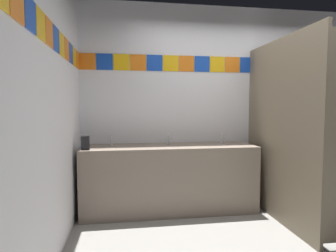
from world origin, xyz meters
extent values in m
plane|color=gray|center=(0.00, 0.00, 0.00)|extent=(8.68, 8.68, 0.00)
cube|color=silver|center=(0.00, 1.49, 1.36)|extent=(3.95, 0.08, 2.72)
cube|color=orange|center=(-1.86, 1.44, 1.93)|extent=(0.21, 0.01, 0.21)
cube|color=#1947B7|center=(-1.64, 1.44, 1.93)|extent=(0.21, 0.01, 0.21)
cube|color=yellow|center=(-1.42, 1.44, 1.93)|extent=(0.21, 0.01, 0.21)
cube|color=orange|center=(-1.21, 1.44, 1.93)|extent=(0.21, 0.01, 0.21)
cube|color=#1947B7|center=(-0.99, 1.44, 1.93)|extent=(0.21, 0.01, 0.21)
cube|color=yellow|center=(-0.77, 1.44, 1.93)|extent=(0.21, 0.01, 0.21)
cube|color=orange|center=(-0.55, 1.44, 1.93)|extent=(0.21, 0.01, 0.21)
cube|color=#1947B7|center=(-0.33, 1.44, 1.93)|extent=(0.21, 0.01, 0.21)
cube|color=yellow|center=(-0.11, 1.44, 1.93)|extent=(0.21, 0.01, 0.21)
cube|color=orange|center=(0.11, 1.44, 1.93)|extent=(0.21, 0.01, 0.21)
cube|color=#1947B7|center=(0.33, 1.44, 1.93)|extent=(0.21, 0.01, 0.21)
cube|color=yellow|center=(0.55, 1.44, 1.93)|extent=(0.21, 0.01, 0.21)
cube|color=orange|center=(0.77, 1.44, 1.93)|extent=(0.21, 0.01, 0.21)
cube|color=#1947B7|center=(0.99, 1.44, 1.93)|extent=(0.21, 0.01, 0.21)
cube|color=yellow|center=(1.21, 1.44, 1.93)|extent=(0.21, 0.01, 0.21)
cube|color=orange|center=(1.42, 1.44, 1.93)|extent=(0.21, 0.01, 0.21)
cube|color=#1947B7|center=(1.64, 1.44, 1.93)|extent=(0.21, 0.01, 0.21)
cube|color=silver|center=(-2.01, 0.00, 1.36)|extent=(0.08, 2.89, 2.72)
cube|color=orange|center=(-1.97, -0.67, 1.93)|extent=(0.01, 0.21, 0.21)
cube|color=#1947B7|center=(-1.97, -0.44, 1.93)|extent=(0.01, 0.21, 0.21)
cube|color=yellow|center=(-1.97, -0.22, 1.93)|extent=(0.01, 0.21, 0.21)
cube|color=orange|center=(-1.97, 0.00, 1.93)|extent=(0.01, 0.21, 0.21)
cube|color=#1947B7|center=(-1.97, 0.22, 1.93)|extent=(0.01, 0.21, 0.21)
cube|color=yellow|center=(-1.97, 0.44, 1.93)|extent=(0.01, 0.21, 0.21)
cube|color=orange|center=(-1.97, 0.67, 1.93)|extent=(0.01, 0.21, 0.21)
cube|color=#1947B7|center=(-1.97, 0.89, 1.93)|extent=(0.01, 0.21, 0.21)
cube|color=yellow|center=(-1.97, 1.11, 1.93)|extent=(0.01, 0.21, 0.21)
cube|color=orange|center=(-1.97, 1.33, 1.93)|extent=(0.01, 0.21, 0.21)
cube|color=gray|center=(-0.83, 1.15, 0.42)|extent=(2.19, 0.60, 0.84)
cube|color=gray|center=(-0.83, 1.43, 0.80)|extent=(2.19, 0.03, 0.08)
cylinder|color=silver|center=(-1.56, 1.12, 0.79)|extent=(0.34, 0.34, 0.10)
cylinder|color=silver|center=(-0.83, 1.12, 0.79)|extent=(0.34, 0.34, 0.10)
cylinder|color=silver|center=(-0.10, 1.12, 0.79)|extent=(0.34, 0.34, 0.10)
cylinder|color=silver|center=(-1.56, 1.26, 0.87)|extent=(0.04, 0.04, 0.05)
cylinder|color=silver|center=(-1.56, 1.21, 0.94)|extent=(0.02, 0.06, 0.09)
cylinder|color=silver|center=(-0.83, 1.26, 0.87)|extent=(0.04, 0.04, 0.05)
cylinder|color=silver|center=(-0.83, 1.21, 0.94)|extent=(0.02, 0.06, 0.09)
cylinder|color=silver|center=(-0.10, 1.26, 0.87)|extent=(0.04, 0.04, 0.05)
cylinder|color=silver|center=(-0.10, 1.21, 0.94)|extent=(0.02, 0.06, 0.09)
cube|color=black|center=(-1.84, 0.97, 0.92)|extent=(0.09, 0.07, 0.16)
cylinder|color=black|center=(-1.84, 0.92, 0.86)|extent=(0.02, 0.02, 0.03)
cube|color=#726651|center=(0.39, 0.67, 1.06)|extent=(0.04, 1.56, 2.12)
cylinder|color=silver|center=(0.41, -0.09, 1.17)|extent=(0.02, 0.02, 0.10)
cylinder|color=white|center=(0.92, 0.90, 0.20)|extent=(0.38, 0.38, 0.40)
torus|color=white|center=(0.92, 0.90, 0.42)|extent=(0.39, 0.39, 0.05)
cube|color=white|center=(0.92, 1.11, 0.57)|extent=(0.34, 0.17, 0.34)
camera|label=1|loc=(-1.38, -2.38, 1.35)|focal=30.14mm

